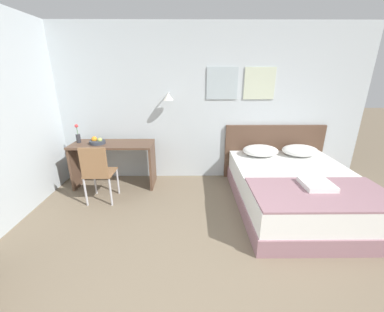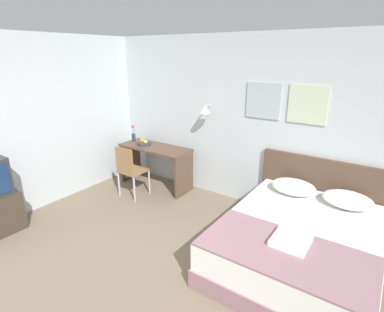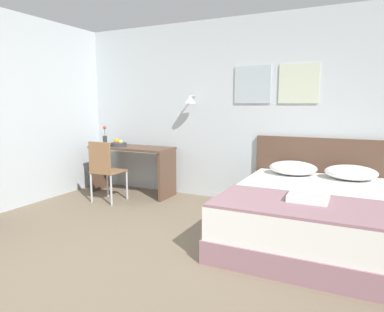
# 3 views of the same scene
# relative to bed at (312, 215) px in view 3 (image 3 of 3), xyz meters

# --- Properties ---
(ground_plane) EXTENTS (24.00, 24.00, 0.00)m
(ground_plane) POSITION_rel_bed_xyz_m (-1.35, -1.80, -0.26)
(ground_plane) COLOR #756651
(wall_back) EXTENTS (5.73, 0.31, 2.65)m
(wall_back) POSITION_rel_bed_xyz_m (-1.34, 1.13, 1.07)
(wall_back) COLOR silver
(wall_back) RESTS_ON ground_plane
(bed) EXTENTS (1.67, 2.08, 0.53)m
(bed) POSITION_rel_bed_xyz_m (0.00, 0.00, 0.00)
(bed) COLOR gray
(bed) RESTS_ON ground_plane
(headboard) EXTENTS (1.79, 0.06, 0.99)m
(headboard) POSITION_rel_bed_xyz_m (0.00, 1.07, 0.23)
(headboard) COLOR brown
(headboard) RESTS_ON ground_plane
(pillow_left) EXTENTS (0.60, 0.46, 0.17)m
(pillow_left) POSITION_rel_bed_xyz_m (-0.34, 0.76, 0.36)
(pillow_left) COLOR white
(pillow_left) RESTS_ON bed
(pillow_right) EXTENTS (0.60, 0.46, 0.17)m
(pillow_right) POSITION_rel_bed_xyz_m (0.34, 0.76, 0.36)
(pillow_right) COLOR white
(pillow_right) RESTS_ON bed
(throw_blanket) EXTENTS (1.62, 0.83, 0.02)m
(throw_blanket) POSITION_rel_bed_xyz_m (0.00, -0.60, 0.28)
(throw_blanket) COLOR gray
(throw_blanket) RESTS_ON bed
(folded_towel_near_foot) EXTENTS (0.35, 0.36, 0.06)m
(folded_towel_near_foot) POSITION_rel_bed_xyz_m (0.01, -0.46, 0.32)
(folded_towel_near_foot) COLOR white
(folded_towel_near_foot) RESTS_ON throw_blanket
(desk) EXTENTS (1.34, 0.54, 0.76)m
(desk) POSITION_rel_bed_xyz_m (-2.84, 0.74, 0.28)
(desk) COLOR brown
(desk) RESTS_ON ground_plane
(desk_chair) EXTENTS (0.41, 0.41, 0.90)m
(desk_chair) POSITION_rel_bed_xyz_m (-2.89, 0.14, 0.27)
(desk_chair) COLOR #8E6642
(desk_chair) RESTS_ON ground_plane
(fruit_bowl) EXTENTS (0.25, 0.25, 0.12)m
(fruit_bowl) POSITION_rel_bed_xyz_m (-3.07, 0.71, 0.54)
(fruit_bowl) COLOR #333842
(fruit_bowl) RESTS_ON desk
(flower_vase) EXTENTS (0.07, 0.07, 0.31)m
(flower_vase) POSITION_rel_bed_xyz_m (-3.40, 0.78, 0.61)
(flower_vase) COLOR #333338
(flower_vase) RESTS_ON desk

